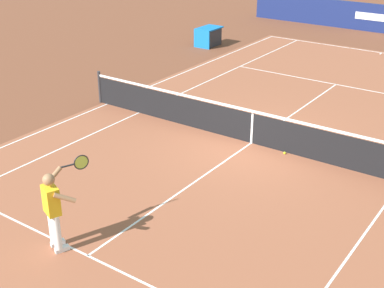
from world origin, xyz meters
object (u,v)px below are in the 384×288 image
tennis_net (252,127)px  tennis_ball (285,153)px  tennis_player_near (54,207)px  equipment_cart_tarped (209,36)px

tennis_net → tennis_ball: bearing=83.5°
tennis_net → tennis_player_near: 6.59m
tennis_player_near → tennis_ball: size_ratio=25.71×
equipment_cart_tarped → tennis_player_near: bearing=23.1°
tennis_ball → equipment_cart_tarped: size_ratio=0.05×
tennis_player_near → equipment_cart_tarped: 16.39m
tennis_net → tennis_ball: tennis_net is taller
tennis_net → equipment_cart_tarped: tennis_net is taller
tennis_player_near → equipment_cart_tarped: (-15.07, -6.42, -0.49)m
tennis_player_near → equipment_cart_tarped: size_ratio=1.36×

